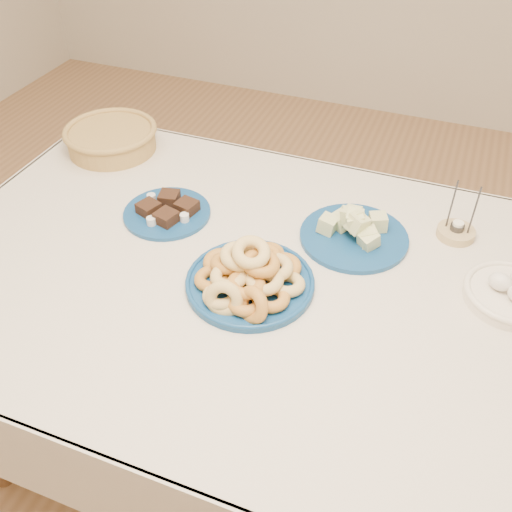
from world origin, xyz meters
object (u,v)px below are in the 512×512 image
wicker_basket (111,138)px  egg_bowl (511,293)px  melon_plate (354,231)px  brownie_plate (167,211)px  donut_platter (249,277)px  candle_holder (456,231)px  dining_table (263,306)px

wicker_basket → egg_bowl: wicker_basket is taller
melon_plate → brownie_plate: 0.50m
donut_platter → melon_plate: bearing=55.4°
melon_plate → candle_holder: bearing=23.7°
candle_holder → egg_bowl: size_ratio=0.60×
candle_holder → egg_bowl: candle_holder is taller
egg_bowl → wicker_basket: bearing=167.9°
dining_table → candle_holder: size_ratio=10.53×
melon_plate → egg_bowl: size_ratio=1.35×
melon_plate → candle_holder: candle_holder is taller
melon_plate → wicker_basket: size_ratio=0.94×
melon_plate → wicker_basket: melon_plate is taller
candle_holder → dining_table: bearing=-142.2°
brownie_plate → wicker_basket: bearing=142.6°
melon_plate → egg_bowl: 0.40m
dining_table → wicker_basket: size_ratio=4.42×
melon_plate → candle_holder: 0.27m
donut_platter → brownie_plate: (-0.31, 0.18, -0.02)m
donut_platter → brownie_plate: 0.36m
melon_plate → brownie_plate: (-0.50, -0.08, -0.01)m
wicker_basket → candle_holder: (1.07, -0.06, -0.03)m
melon_plate → wicker_basket: (-0.83, 0.17, 0.02)m
wicker_basket → dining_table: bearing=-30.2°
egg_bowl → dining_table: bearing=-167.5°
dining_table → egg_bowl: egg_bowl is taller
wicker_basket → melon_plate: bearing=-11.6°
donut_platter → wicker_basket: (-0.64, 0.43, 0.01)m
dining_table → wicker_basket: wicker_basket is taller
dining_table → donut_platter: 0.15m
dining_table → egg_bowl: 0.58m
dining_table → candle_holder: bearing=37.8°
dining_table → egg_bowl: (0.55, 0.12, 0.13)m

